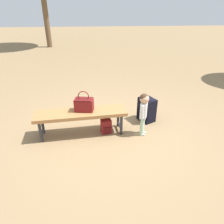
% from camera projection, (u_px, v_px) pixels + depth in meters
% --- Properties ---
extents(ground_plane, '(40.00, 40.00, 0.00)m').
position_uv_depth(ground_plane, '(112.00, 132.00, 3.87)').
color(ground_plane, '#8C704C').
rests_on(ground_plane, ground).
extents(park_bench, '(1.63, 0.54, 0.45)m').
position_uv_depth(park_bench, '(81.00, 115.00, 3.65)').
color(park_bench, '#9E6B3D').
rests_on(park_bench, ground).
extents(handbag, '(0.35, 0.23, 0.37)m').
position_uv_depth(handbag, '(84.00, 104.00, 3.61)').
color(handbag, maroon).
rests_on(handbag, park_bench).
extents(child_standing, '(0.17, 0.20, 0.79)m').
position_uv_depth(child_standing, '(144.00, 108.00, 3.58)').
color(child_standing, '#B2D8B2').
rests_on(child_standing, ground).
extents(backpack_large, '(0.37, 0.40, 0.55)m').
position_uv_depth(backpack_large, '(147.00, 108.00, 4.15)').
color(backpack_large, black).
rests_on(backpack_large, ground).
extents(backpack_small, '(0.20, 0.18, 0.31)m').
position_uv_depth(backpack_small, '(106.00, 125.00, 3.79)').
color(backpack_small, maroon).
rests_on(backpack_small, ground).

